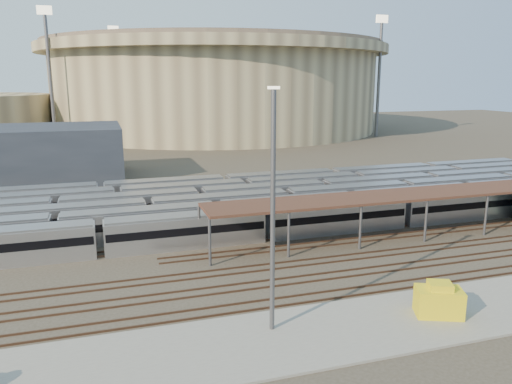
{
  "coord_description": "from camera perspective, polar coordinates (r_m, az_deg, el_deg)",
  "views": [
    {
      "loc": [
        -18.05,
        -46.03,
        18.71
      ],
      "look_at": [
        0.31,
        12.0,
        4.87
      ],
      "focal_mm": 35.0,
      "sensor_mm": 36.0,
      "label": 1
    }
  ],
  "objects": [
    {
      "name": "yellow_equipment",
      "position": [
        43.29,
        20.16,
        -11.72
      ],
      "size": [
        4.14,
        3.42,
        2.22
      ],
      "primitive_type": "cube",
      "rotation": [
        0.0,
        0.0,
        -0.39
      ],
      "color": "yellow",
      "rests_on": "apron"
    },
    {
      "name": "floodlight_3",
      "position": [
        206.19,
        -15.73,
        12.89
      ],
      "size": [
        4.0,
        1.0,
        38.4
      ],
      "color": "#505055",
      "rests_on": "ground"
    },
    {
      "name": "floodlight_0",
      "position": [
        156.5,
        -22.51,
        12.58
      ],
      "size": [
        4.0,
        1.0,
        38.4
      ],
      "color": "#505055",
      "rests_on": "ground"
    },
    {
      "name": "service_building",
      "position": [
        103.35,
        -26.89,
        3.81
      ],
      "size": [
        42.0,
        20.0,
        10.0
      ],
      "primitive_type": "cube",
      "color": "#1E232D",
      "rests_on": "ground"
    },
    {
      "name": "ground",
      "position": [
        52.86,
        3.64,
        -7.94
      ],
      "size": [
        420.0,
        420.0,
        0.0
      ],
      "primitive_type": "plane",
      "color": "#383026",
      "rests_on": "ground"
    },
    {
      "name": "inspection_shed",
      "position": [
        65.54,
        20.63,
        -0.11
      ],
      "size": [
        60.3,
        6.0,
        5.3
      ],
      "color": "#505055",
      "rests_on": "ground"
    },
    {
      "name": "apron",
      "position": [
        38.46,
        4.79,
        -16.17
      ],
      "size": [
        50.0,
        9.0,
        0.2
      ],
      "primitive_type": "cube",
      "color": "gray",
      "rests_on": "ground"
    },
    {
      "name": "yard_light_pole",
      "position": [
        35.88,
        1.93,
        -2.41
      ],
      "size": [
        0.8,
        0.36,
        18.02
      ],
      "color": "#505055",
      "rests_on": "apron"
    },
    {
      "name": "stadium",
      "position": [
        190.96,
        -4.63,
        12.1
      ],
      "size": [
        124.0,
        124.0,
        32.5
      ],
      "color": "tan",
      "rests_on": "ground"
    },
    {
      "name": "floodlight_2",
      "position": [
        170.53,
        13.9,
        13.11
      ],
      "size": [
        4.0,
        1.0,
        38.4
      ],
      "color": "#505055",
      "rests_on": "ground"
    },
    {
      "name": "empty_tracks",
      "position": [
        48.54,
        5.8,
        -9.81
      ],
      "size": [
        170.0,
        9.62,
        0.18
      ],
      "color": "#4C3323",
      "rests_on": "ground"
    },
    {
      "name": "subway_trains",
      "position": [
        69.1,
        -1.88,
        -1.36
      ],
      "size": [
        123.37,
        23.9,
        3.6
      ],
      "color": "#B9B9BE",
      "rests_on": "ground"
    }
  ]
}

